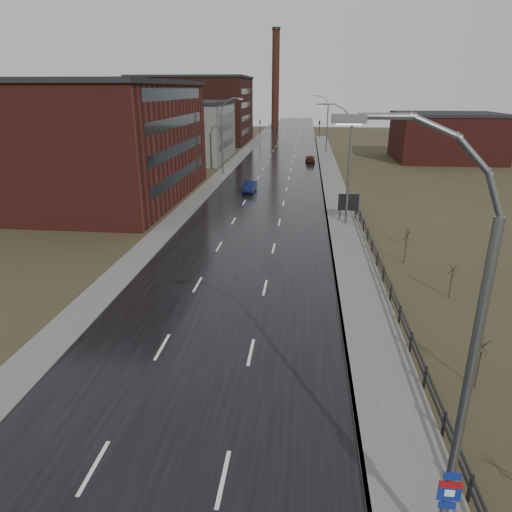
% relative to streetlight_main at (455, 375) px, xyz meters
% --- Properties ---
extents(road, '(14.00, 300.00, 0.06)m').
position_rel_streetlight_main_xyz_m(road, '(-8.47, 58.00, -6.03)').
color(road, black).
rests_on(road, ground).
extents(sidewalk_right, '(3.20, 180.00, 0.18)m').
position_rel_streetlight_main_xyz_m(sidewalk_right, '(0.13, 33.00, -5.97)').
color(sidewalk_right, '#595651').
rests_on(sidewalk_right, ground).
extents(curb_right, '(0.16, 180.00, 0.18)m').
position_rel_streetlight_main_xyz_m(curb_right, '(-1.39, 33.00, -5.97)').
color(curb_right, slate).
rests_on(curb_right, ground).
extents(sidewalk_left, '(2.40, 260.00, 0.12)m').
position_rel_streetlight_main_xyz_m(sidewalk_left, '(-16.67, 58.00, -6.00)').
color(sidewalk_left, '#595651').
rests_on(sidewalk_left, ground).
extents(warehouse_near, '(22.44, 28.56, 13.50)m').
position_rel_streetlight_main_xyz_m(warehouse_near, '(-29.46, 43.00, 0.70)').
color(warehouse_near, '#471914').
rests_on(warehouse_near, ground).
extents(warehouse_mid, '(16.32, 20.40, 10.50)m').
position_rel_streetlight_main_xyz_m(warehouse_mid, '(-26.46, 76.00, -0.80)').
color(warehouse_mid, slate).
rests_on(warehouse_mid, ground).
extents(warehouse_far, '(26.52, 24.48, 15.50)m').
position_rel_streetlight_main_xyz_m(warehouse_far, '(-31.47, 106.00, 1.70)').
color(warehouse_far, '#331611').
rests_on(warehouse_far, ground).
extents(building_right, '(18.36, 16.32, 8.50)m').
position_rel_streetlight_main_xyz_m(building_right, '(21.83, 80.00, -1.80)').
color(building_right, '#471914').
rests_on(building_right, ground).
extents(smokestack, '(2.70, 2.70, 30.70)m').
position_rel_streetlight_main_xyz_m(smokestack, '(-14.47, 148.00, 9.44)').
color(smokestack, '#331611').
rests_on(smokestack, ground).
extents(streetlight_main, '(3.91, 0.29, 12.11)m').
position_rel_streetlight_main_xyz_m(streetlight_main, '(0.00, 0.00, 0.00)').
color(streetlight_main, slate).
rests_on(streetlight_main, ground).
extents(streetlight_right_mid, '(3.36, 0.28, 11.35)m').
position_rel_streetlight_main_xyz_m(streetlight_right_mid, '(0.03, 34.00, -0.22)').
color(streetlight_right_mid, slate).
rests_on(streetlight_right_mid, ground).
extents(streetlight_left, '(3.36, 0.28, 11.35)m').
position_rel_streetlight_main_xyz_m(streetlight_left, '(-16.17, 60.00, -0.22)').
color(streetlight_left, slate).
rests_on(streetlight_left, ground).
extents(streetlight_right_far, '(3.36, 0.28, 11.35)m').
position_rel_streetlight_main_xyz_m(streetlight_right_far, '(0.03, 88.00, -0.22)').
color(streetlight_right_far, slate).
rests_on(streetlight_right_far, ground).
extents(guardrail, '(0.10, 53.05, 1.10)m').
position_rel_streetlight_main_xyz_m(guardrail, '(1.83, 16.32, -5.35)').
color(guardrail, black).
rests_on(guardrail, ground).
extents(shrub_c, '(0.58, 0.61, 2.46)m').
position_rel_streetlight_main_xyz_m(shrub_c, '(4.12, 8.31, -4.75)').
color(shrub_c, '#382D23').
rests_on(shrub_c, ground).
extents(shrub_d, '(0.53, 0.56, 2.24)m').
position_rel_streetlight_main_xyz_m(shrub_d, '(5.65, 17.86, -4.87)').
color(shrub_d, '#382D23').
rests_on(shrub_d, ground).
extents(shrub_e, '(0.60, 0.63, 2.54)m').
position_rel_streetlight_main_xyz_m(shrub_e, '(4.00, 23.89, -4.71)').
color(shrub_e, '#382D23').
rests_on(shrub_e, ground).
extents(shrub_f, '(0.38, 0.40, 1.55)m').
position_rel_streetlight_main_xyz_m(shrub_f, '(4.99, 28.09, -5.24)').
color(shrub_f, '#382D23').
rests_on(shrub_f, ground).
extents(billboard, '(2.04, 0.17, 2.74)m').
position_rel_streetlight_main_xyz_m(billboard, '(0.63, 35.55, -4.25)').
color(billboard, black).
rests_on(billboard, ground).
extents(traffic_light_left, '(0.58, 2.73, 5.30)m').
position_rel_streetlight_main_xyz_m(traffic_light_left, '(-16.47, 118.00, -1.46)').
color(traffic_light_left, black).
rests_on(traffic_light_left, ground).
extents(traffic_light_right, '(0.58, 2.73, 5.30)m').
position_rel_streetlight_main_xyz_m(traffic_light_right, '(-0.47, 118.00, -1.46)').
color(traffic_light_right, black).
rests_on(traffic_light_right, ground).
extents(car_near, '(1.58, 4.11, 1.33)m').
position_rel_streetlight_main_xyz_m(car_near, '(-10.83, 47.94, -5.39)').
color(car_near, '#0B133A').
rests_on(car_near, ground).
extents(car_far, '(1.78, 4.00, 1.34)m').
position_rel_streetlight_main_xyz_m(car_far, '(-2.97, 73.94, -5.39)').
color(car_far, '#44180B').
rests_on(car_far, ground).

